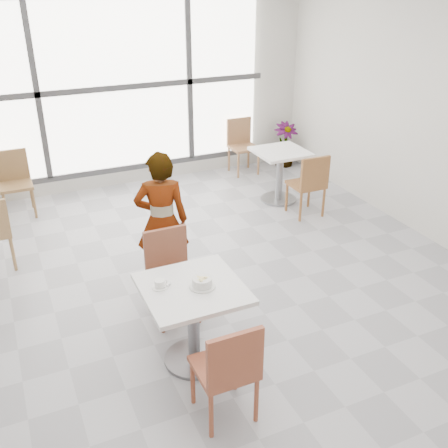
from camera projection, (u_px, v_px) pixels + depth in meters
name	position (u px, v px, depth m)	size (l,w,h in m)	color
floor	(212.00, 300.00, 5.31)	(7.00, 7.00, 0.00)	#9E9EA5
wall_back	(116.00, 87.00, 7.50)	(6.00, 6.00, 0.00)	silver
window	(117.00, 87.00, 7.45)	(4.60, 0.07, 2.52)	white
main_table	(193.00, 310.00, 4.27)	(0.80, 0.80, 0.75)	silver
chair_near	(229.00, 367.00, 3.69)	(0.42, 0.42, 0.87)	#994B33
chair_far	(170.00, 268.00, 4.90)	(0.42, 0.42, 0.87)	brown
oatmeal_bowl	(202.00, 282.00, 4.14)	(0.21, 0.21, 0.10)	silver
coffee_cup	(160.00, 284.00, 4.14)	(0.16, 0.13, 0.07)	white
person	(162.00, 221.00, 5.26)	(0.54, 0.35, 1.48)	black
bg_table_right	(280.00, 168.00, 7.37)	(0.70, 0.70, 0.75)	white
bg_chair_left_far	(14.00, 179.00, 6.97)	(0.42, 0.42, 0.87)	olive
bg_chair_right_near	(310.00, 182.00, 6.87)	(0.42, 0.42, 0.87)	brown
bg_chair_right_far	(242.00, 142.00, 8.43)	(0.42, 0.42, 0.87)	#A17049
plant_right	(285.00, 144.00, 8.75)	(0.41, 0.41, 0.73)	#3C873D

